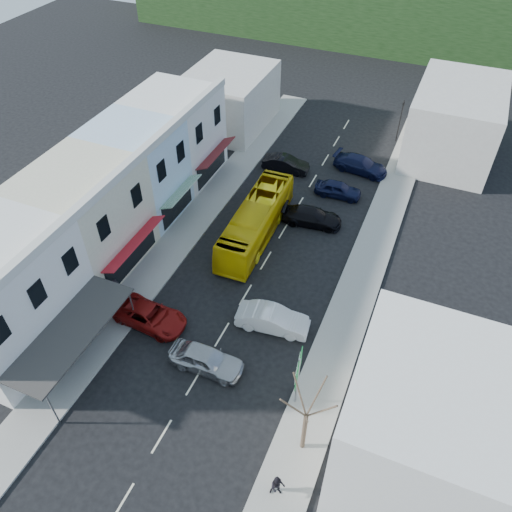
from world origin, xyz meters
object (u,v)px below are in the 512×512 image
Objects in this scene: car_white at (273,321)px; traffic_signal at (400,121)px; pedestrian_left at (117,287)px; pedestrian_right at (277,486)px; car_red at (150,316)px; car_silver at (206,361)px; street_tree at (306,416)px; bus at (256,221)px; direction_sign at (297,382)px.

traffic_signal reaches higher than car_white.
pedestrian_left is 17.99m from pedestrian_right.
car_red is at bearing 103.18° from car_white.
car_silver is 8.35m from street_tree.
bus reaches higher than pedestrian_left.
car_white is 8.47m from car_red.
bus reaches higher than car_white.
traffic_signal reaches higher than bus.
pedestrian_right reaches higher than car_silver.
car_white is 9.21m from street_tree.
car_red is at bearing 160.49° from street_tree.
bus reaches higher than car_red.
bus is 13.44m from car_silver.
car_silver is at bearing -113.54° from pedestrian_left.
pedestrian_right is at bearing -129.89° from car_silver.
street_tree reaches higher than pedestrian_right.
bus is 2.64× the size of car_silver.
direction_sign reaches higher than car_white.
car_red is 1.00× the size of traffic_signal.
car_silver is 5.55m from car_red.
pedestrian_left is (-11.44, -1.72, 0.30)m from car_white.
street_tree is (0.39, 2.95, 2.43)m from pedestrian_right.
street_tree reaches higher than car_white.
pedestrian_right is 0.38× the size of direction_sign.
street_tree reaches higher than traffic_signal.
car_white is at bearing -62.34° from bus.
traffic_signal is at bearing 81.90° from direction_sign.
street_tree reaches higher than pedestrian_left.
car_red is at bearing -107.05° from bus.
bus is 12.22m from pedestrian_left.
car_white and car_red have the same top height.
traffic_signal is (-1.48, 38.92, 1.31)m from pedestrian_right.
pedestrian_right is at bearing -123.46° from pedestrian_left.
pedestrian_left and pedestrian_right have the same top height.
direction_sign reaches higher than pedestrian_right.
street_tree is at bearing 62.63° from pedestrian_right.
street_tree is at bearing -111.11° from car_silver.
direction_sign is at bearing 112.77° from traffic_signal.
bus is 1.69× the size of street_tree.
direction_sign reaches higher than car_silver.
street_tree is at bearing 114.77° from traffic_signal.
bus is at bearing 90.79° from traffic_signal.
traffic_signal is at bearing -10.48° from car_silver.
car_white is 28.75m from traffic_signal.
traffic_signal reaches higher than car_silver.
car_silver is at bearing 121.32° from pedestrian_right.
street_tree reaches higher than bus.
car_white is at bearing 92.89° from pedestrian_right.
bus is 15.77m from direction_sign.
car_silver and car_red have the same top height.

